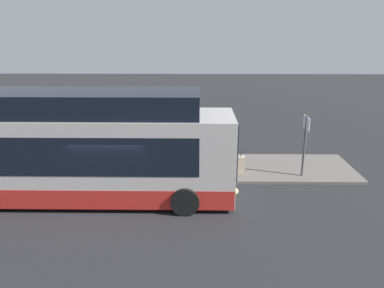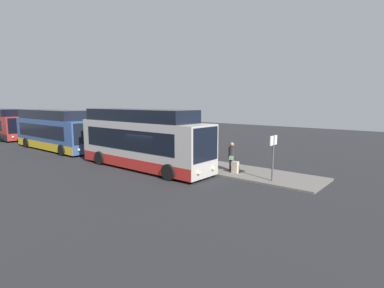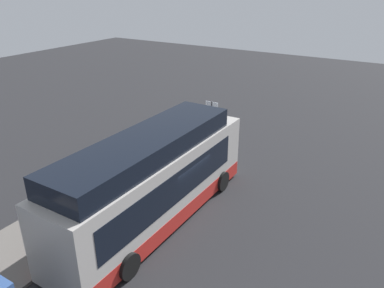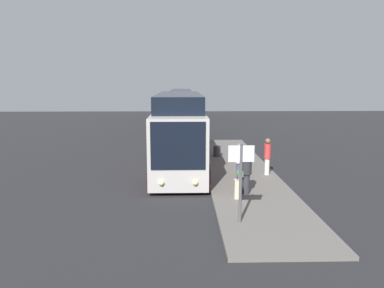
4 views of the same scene
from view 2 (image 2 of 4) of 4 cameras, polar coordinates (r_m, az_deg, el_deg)
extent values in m
plane|color=#232326|center=(20.10, -7.73, -5.08)|extent=(80.00, 80.00, 0.00)
cube|color=#605B56|center=(22.43, -1.43, -3.47)|extent=(20.00, 3.49, 0.12)
cube|color=#B2ADA8|center=(20.72, -9.30, 0.05)|extent=(10.70, 2.53, 3.05)
cube|color=#B2231E|center=(20.91, -9.23, -3.14)|extent=(10.65, 2.55, 0.70)
cube|color=black|center=(20.87, -9.81, 1.11)|extent=(8.78, 2.56, 1.34)
cube|color=black|center=(17.01, 2.66, -0.07)|extent=(0.06, 2.22, 1.95)
sphere|color=#F9E58C|center=(17.82, 4.02, -4.68)|extent=(0.24, 0.24, 0.24)
sphere|color=#F9E58C|center=(16.74, 1.24, -5.51)|extent=(0.24, 0.24, 0.24)
cylinder|color=black|center=(19.33, 0.77, -4.06)|extent=(0.98, 0.30, 0.98)
cylinder|color=black|center=(17.48, -4.45, -5.39)|extent=(0.98, 0.30, 0.98)
cylinder|color=black|center=(24.23, -12.16, -1.76)|extent=(0.98, 0.30, 0.98)
cylinder|color=black|center=(22.78, -17.15, -2.56)|extent=(0.98, 0.30, 0.98)
cube|color=black|center=(20.86, -10.20, 5.42)|extent=(9.10, 2.32, 0.82)
cube|color=#33518C|center=(31.39, -24.75, 1.82)|extent=(11.02, 2.45, 2.73)
cube|color=gold|center=(31.50, -24.64, -0.02)|extent=(10.97, 2.47, 0.70)
cube|color=black|center=(31.60, -25.00, 2.44)|extent=(9.04, 2.48, 1.20)
cube|color=black|center=(26.49, -19.58, 1.91)|extent=(0.06, 2.16, 1.75)
sphere|color=#F9E58C|center=(26.98, -18.20, -0.72)|extent=(0.24, 0.24, 0.24)
sphere|color=#F9E58C|center=(26.30, -20.68, -1.05)|extent=(0.24, 0.24, 0.24)
cylinder|color=black|center=(28.81, -19.18, -0.51)|extent=(0.95, 0.30, 0.95)
cylinder|color=black|center=(27.64, -23.52, -1.08)|extent=(0.95, 0.30, 0.95)
cylinder|color=black|center=(35.09, -25.28, 0.63)|extent=(0.95, 0.30, 0.95)
cylinder|color=black|center=(34.14, -28.99, 0.20)|extent=(0.95, 0.30, 0.95)
cube|color=black|center=(31.66, -25.29, 5.10)|extent=(9.37, 2.26, 0.87)
cube|color=black|center=(44.87, -32.71, 1.66)|extent=(12.04, 2.54, 0.70)
cube|color=black|center=(39.04, -30.13, 3.08)|extent=(0.06, 2.22, 1.70)
sphere|color=#F9E58C|center=(39.37, -29.05, 1.35)|extent=(0.24, 0.24, 0.24)
sphere|color=#F9E58C|center=(38.89, -30.94, 1.14)|extent=(0.24, 0.24, 0.24)
cylinder|color=black|center=(41.42, -29.31, 1.45)|extent=(1.03, 0.30, 1.03)
cylinder|color=black|center=(40.59, -32.62, 1.10)|extent=(1.03, 0.30, 1.03)
cylinder|color=black|center=(48.82, -32.66, 2.06)|extent=(1.03, 0.30, 1.03)
cylinder|color=#4C476B|center=(20.98, 2.08, -3.03)|extent=(0.37, 0.37, 0.78)
cylinder|color=silver|center=(20.85, 2.09, -1.07)|extent=(0.52, 0.52, 0.68)
sphere|color=#9E7051|center=(20.78, 2.10, 0.19)|extent=(0.25, 0.25, 0.25)
cube|color=#334C7F|center=(21.06, 2.79, -1.78)|extent=(0.31, 0.23, 0.24)
cylinder|color=#2D2D33|center=(19.55, 7.55, -3.82)|extent=(0.41, 0.41, 0.84)
cylinder|color=#262628|center=(19.41, 7.60, -1.56)|extent=(0.58, 0.58, 0.73)
sphere|color=#9E7051|center=(19.33, 7.62, -0.09)|extent=(0.27, 0.27, 0.27)
cube|color=#598C59|center=(19.15, 7.51, -2.64)|extent=(0.31, 0.25, 0.24)
cylinder|color=silver|center=(22.57, 2.90, -2.17)|extent=(0.33, 0.33, 0.83)
cylinder|color=#BF3333|center=(22.45, 2.91, -0.22)|extent=(0.48, 0.48, 0.72)
sphere|color=brown|center=(22.38, 2.92, 1.04)|extent=(0.27, 0.27, 0.27)
cube|color=beige|center=(18.93, 8.23, -4.39)|extent=(0.41, 0.27, 0.74)
cylinder|color=black|center=(18.83, 8.26, -2.94)|extent=(0.02, 0.02, 0.24)
cylinder|color=#4C4C51|center=(17.30, 15.15, -2.60)|extent=(0.10, 0.10, 2.62)
cube|color=silver|center=(17.15, 15.27, 0.67)|extent=(0.04, 0.83, 0.53)
cylinder|color=#3F3F44|center=(24.25, -8.99, -1.76)|extent=(0.44, 0.44, 0.65)
camera|label=1|loc=(11.57, -48.26, 13.30)|focal=35.00mm
camera|label=3|loc=(27.17, -40.79, 16.69)|focal=35.00mm
camera|label=4|loc=(14.44, 58.96, 4.84)|focal=35.00mm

